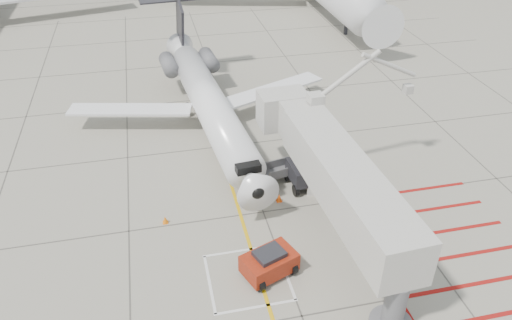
{
  "coord_description": "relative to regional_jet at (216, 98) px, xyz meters",
  "views": [
    {
      "loc": [
        -5.58,
        -18.88,
        19.33
      ],
      "look_at": [
        0.0,
        6.0,
        2.5
      ],
      "focal_mm": 35.0,
      "sensor_mm": 36.0,
      "label": 1
    }
  ],
  "objects": [
    {
      "name": "ground_power_unit",
      "position": [
        5.77,
        -7.61,
        -2.68
      ],
      "size": [
        2.54,
        2.0,
        1.76
      ],
      "primitive_type": null,
      "rotation": [
        0.0,
        0.0,
        -0.37
      ],
      "color": "beige",
      "rests_on": "ground_plane"
    },
    {
      "name": "regional_jet",
      "position": [
        0.0,
        0.0,
        0.0
      ],
      "size": [
        23.91,
        29.0,
        7.12
      ],
      "primitive_type": null,
      "rotation": [
        0.0,
        0.0,
        0.09
      ],
      "color": "white",
      "rests_on": "ground_plane"
    },
    {
      "name": "ground_plane",
      "position": [
        1.41,
        -12.8,
        -3.56
      ],
      "size": [
        260.0,
        260.0,
        0.0
      ],
      "primitive_type": "plane",
      "color": "gray",
      "rests_on": "ground"
    },
    {
      "name": "jet_bridge",
      "position": [
        4.98,
        -12.24,
        -0.06
      ],
      "size": [
        9.19,
        17.9,
        7.0
      ],
      "primitive_type": null,
      "rotation": [
        0.0,
        0.0,
        0.05
      ],
      "color": "beige",
      "rests_on": "ground_plane"
    },
    {
      "name": "pushback_tug",
      "position": [
        0.55,
        -13.75,
        -2.76
      ],
      "size": [
        3.16,
        2.57,
        1.59
      ],
      "primitive_type": null,
      "rotation": [
        0.0,
        0.0,
        0.37
      ],
      "color": "maroon",
      "rests_on": "ground_plane"
    },
    {
      "name": "cone_nose",
      "position": [
        -4.46,
        -8.5,
        -3.32
      ],
      "size": [
        0.34,
        0.34,
        0.47
      ],
      "primitive_type": "cone",
      "color": "orange",
      "rests_on": "ground_plane"
    },
    {
      "name": "cone_side",
      "position": [
        2.63,
        -7.97,
        -3.3
      ],
      "size": [
        0.37,
        0.37,
        0.51
      ],
      "primitive_type": "cone",
      "color": "#E24A0B",
      "rests_on": "ground_plane"
    },
    {
      "name": "baggage_cart",
      "position": [
        3.22,
        -5.74,
        -2.93
      ],
      "size": [
        2.21,
        1.63,
        1.26
      ],
      "primitive_type": null,
      "rotation": [
        0.0,
        0.0,
        0.2
      ],
      "color": "#525256",
      "rests_on": "ground_plane"
    }
  ]
}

